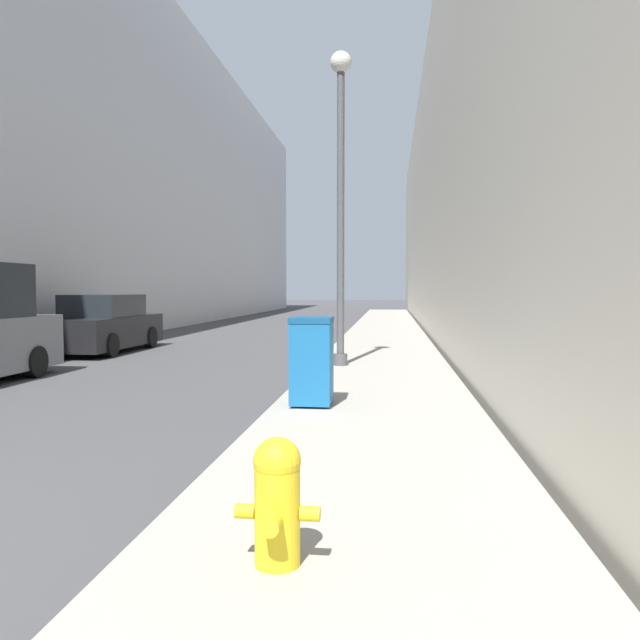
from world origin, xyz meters
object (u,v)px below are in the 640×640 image
object	(u,v)px
lamppost	(341,178)
parked_sedan_near	(104,326)
fire_hydrant	(277,498)
trash_bin	(312,360)

from	to	relation	value
lamppost	parked_sedan_near	xyz separation A→B (m)	(-7.04, 3.51, -3.40)
fire_hydrant	trash_bin	size ratio (longest dim) A/B	0.61
fire_hydrant	trash_bin	bearing A→B (deg)	94.94
lamppost	parked_sedan_near	world-z (taller)	lamppost
parked_sedan_near	fire_hydrant	bearing A→B (deg)	-60.74
fire_hydrant	lamppost	bearing A→B (deg)	92.39
trash_bin	parked_sedan_near	world-z (taller)	parked_sedan_near
fire_hydrant	parked_sedan_near	world-z (taller)	parked_sedan_near
fire_hydrant	parked_sedan_near	distance (m)	15.25
parked_sedan_near	trash_bin	bearing A→B (deg)	-49.43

